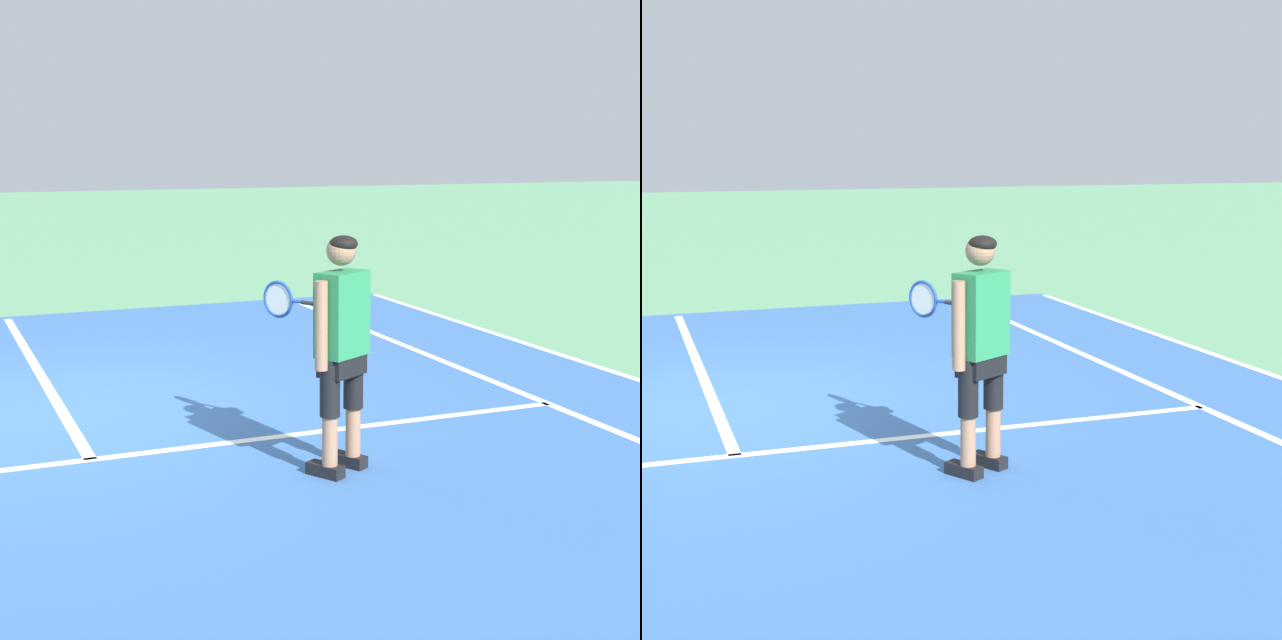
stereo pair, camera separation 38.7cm
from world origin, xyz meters
TOP-DOWN VIEW (x-y plane):
  - ground_plane at (0.00, 0.00)m, footprint 80.00×80.00m
  - court_inner_surface at (0.00, -0.49)m, footprint 10.98×11.31m
  - line_service at (0.00, -1.44)m, footprint 8.23×0.10m
  - line_centre_service at (0.00, 1.76)m, footprint 0.10×6.40m
  - line_singles_right at (4.12, -0.49)m, footprint 0.10×10.91m
  - line_doubles_right at (5.49, -0.49)m, footprint 0.10×10.91m
  - tennis_player at (1.62, -2.39)m, footprint 0.55×1.23m

SIDE VIEW (x-z plane):
  - ground_plane at x=0.00m, z-range 0.00..0.00m
  - court_inner_surface at x=0.00m, z-range 0.00..0.00m
  - line_service at x=0.00m, z-range 0.00..0.01m
  - line_centre_service at x=0.00m, z-range 0.00..0.01m
  - line_singles_right at x=4.12m, z-range 0.00..0.01m
  - line_doubles_right at x=5.49m, z-range 0.00..0.01m
  - tennis_player at x=1.62m, z-range 0.13..1.85m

